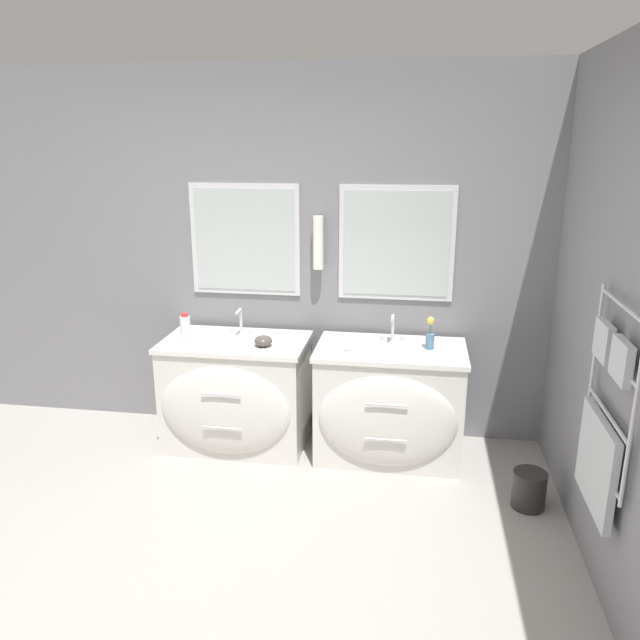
# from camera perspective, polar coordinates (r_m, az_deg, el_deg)

# --- Properties ---
(ground_plane) EXTENTS (16.00, 16.00, 0.00)m
(ground_plane) POSITION_cam_1_polar(r_m,az_deg,el_deg) (3.23, -12.36, -24.95)
(ground_plane) COLOR #9E9993
(wall_back) EXTENTS (5.43, 0.15, 2.60)m
(wall_back) POSITION_cam_1_polar(r_m,az_deg,el_deg) (4.49, -3.81, 5.91)
(wall_back) COLOR slate
(wall_back) RESTS_ON ground_plane
(wall_right) EXTENTS (0.13, 4.07, 2.60)m
(wall_right) POSITION_cam_1_polar(r_m,az_deg,el_deg) (3.39, 25.00, 0.77)
(wall_right) COLOR slate
(wall_right) RESTS_ON ground_plane
(vanity_left) EXTENTS (0.99, 0.67, 0.77)m
(vanity_left) POSITION_cam_1_polar(r_m,az_deg,el_deg) (4.43, -7.73, -6.70)
(vanity_left) COLOR silver
(vanity_left) RESTS_ON ground_plane
(vanity_right) EXTENTS (0.99, 0.67, 0.77)m
(vanity_right) POSITION_cam_1_polar(r_m,az_deg,el_deg) (4.26, 6.33, -7.59)
(vanity_right) COLOR silver
(vanity_right) RESTS_ON ground_plane
(faucet_left) EXTENTS (0.17, 0.12, 0.19)m
(faucet_left) POSITION_cam_1_polar(r_m,az_deg,el_deg) (4.44, -7.29, -0.16)
(faucet_left) COLOR silver
(faucet_left) RESTS_ON vanity_left
(faucet_right) EXTENTS (0.17, 0.12, 0.19)m
(faucet_right) POSITION_cam_1_polar(r_m,az_deg,el_deg) (4.27, 6.64, -0.79)
(faucet_right) COLOR silver
(faucet_right) RESTS_ON vanity_right
(toiletry_bottle) EXTENTS (0.07, 0.07, 0.21)m
(toiletry_bottle) POSITION_cam_1_polar(r_m,az_deg,el_deg) (4.31, -12.20, -0.79)
(toiletry_bottle) COLOR silver
(toiletry_bottle) RESTS_ON vanity_left
(amenity_bowl) EXTENTS (0.12, 0.12, 0.07)m
(amenity_bowl) POSITION_cam_1_polar(r_m,az_deg,el_deg) (4.17, -5.15, -1.93)
(amenity_bowl) COLOR #4C4742
(amenity_bowl) RESTS_ON vanity_left
(flower_vase) EXTENTS (0.06, 0.06, 0.22)m
(flower_vase) POSITION_cam_1_polar(r_m,az_deg,el_deg) (4.15, 10.04, -1.38)
(flower_vase) COLOR teal
(flower_vase) RESTS_ON vanity_right
(soap_dish) EXTENTS (0.10, 0.07, 0.04)m
(soap_dish) POSITION_cam_1_polar(r_m,az_deg,el_deg) (4.01, 2.63, -2.91)
(soap_dish) COLOR white
(soap_dish) RESTS_ON vanity_right
(waste_bin) EXTENTS (0.20, 0.20, 0.23)m
(waste_bin) POSITION_cam_1_polar(r_m,az_deg,el_deg) (4.01, 18.57, -14.41)
(waste_bin) COLOR #282626
(waste_bin) RESTS_ON ground_plane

